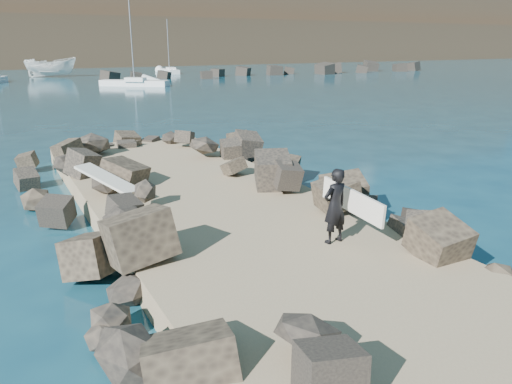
{
  "coord_description": "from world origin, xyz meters",
  "views": [
    {
      "loc": [
        -5.01,
        -10.34,
        4.69
      ],
      "look_at": [
        0.0,
        -1.0,
        1.5
      ],
      "focal_mm": 35.0,
      "sensor_mm": 36.0,
      "label": 1
    }
  ],
  "objects_px": {
    "surfboard_resting": "(108,183)",
    "boat_imported": "(51,67)",
    "surfer_with_board": "(337,205)",
    "sailboat_c": "(134,83)"
  },
  "relations": [
    {
      "from": "surfboard_resting",
      "to": "sailboat_c",
      "type": "xyz_separation_m",
      "value": [
        12.25,
        43.02,
        -0.69
      ]
    },
    {
      "from": "surfer_with_board",
      "to": "sailboat_c",
      "type": "relative_size",
      "value": 0.22
    },
    {
      "from": "boat_imported",
      "to": "surfer_with_board",
      "type": "xyz_separation_m",
      "value": [
        -2.45,
        -69.22,
        0.07
      ]
    },
    {
      "from": "surfboard_resting",
      "to": "surfer_with_board",
      "type": "bearing_deg",
      "value": -83.77
    },
    {
      "from": "surfer_with_board",
      "to": "sailboat_c",
      "type": "xyz_separation_m",
      "value": [
        8.66,
        48.46,
        -1.07
      ]
    },
    {
      "from": "surfboard_resting",
      "to": "sailboat_c",
      "type": "distance_m",
      "value": 44.74
    },
    {
      "from": "surfboard_resting",
      "to": "boat_imported",
      "type": "height_order",
      "value": "boat_imported"
    },
    {
      "from": "boat_imported",
      "to": "surfer_with_board",
      "type": "bearing_deg",
      "value": -165.77
    },
    {
      "from": "sailboat_c",
      "to": "surfboard_resting",
      "type": "bearing_deg",
      "value": -105.89
    },
    {
      "from": "surfboard_resting",
      "to": "surfer_with_board",
      "type": "height_order",
      "value": "surfer_with_board"
    }
  ]
}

